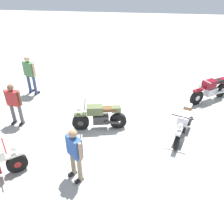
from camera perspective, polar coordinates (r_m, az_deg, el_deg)
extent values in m
plane|color=#ADAAA3|center=(9.21, 4.88, -3.26)|extent=(40.00, 40.00, 0.00)
cylinder|color=black|center=(8.33, 14.89, -6.24)|extent=(0.33, 0.64, 0.64)
cylinder|color=black|center=(9.50, 16.87, -1.14)|extent=(0.33, 0.64, 0.64)
cylinder|color=black|center=(8.33, 14.89, -6.24)|extent=(0.21, 0.26, 0.22)
cylinder|color=black|center=(9.50, 16.87, -1.14)|extent=(0.21, 0.26, 0.22)
cube|color=black|center=(8.89, 16.11, -2.83)|extent=(0.45, 0.62, 0.32)
cube|color=silver|center=(8.50, 16.24, -1.37)|extent=(0.49, 0.64, 0.30)
cube|color=silver|center=(8.11, 15.24, -4.33)|extent=(0.30, 0.47, 0.08)
cube|color=#382314|center=(8.87, 16.86, 0.23)|extent=(0.45, 0.65, 0.12)
cube|color=silver|center=(9.13, 17.21, 1.05)|extent=(0.32, 0.38, 0.18)
cylinder|color=black|center=(9.23, 17.60, -2.01)|extent=(0.29, 0.56, 0.16)
cylinder|color=black|center=(8.09, 16.03, -1.11)|extent=(0.67, 0.27, 0.04)
sphere|color=silver|center=(8.02, 15.48, -3.09)|extent=(0.16, 0.16, 0.16)
cylinder|color=black|center=(7.81, -21.05, -10.93)|extent=(0.58, 0.48, 0.60)
cylinder|color=maroon|center=(7.81, -21.05, -10.93)|extent=(0.28, 0.27, 0.21)
cube|color=white|center=(7.59, -21.55, -9.13)|extent=(0.45, 0.39, 0.08)
cylinder|color=maroon|center=(7.33, -23.69, -7.10)|extent=(0.44, 0.59, 0.04)
sphere|color=silver|center=(7.46, -21.71, -7.82)|extent=(0.16, 0.16, 0.16)
cylinder|color=black|center=(8.94, -7.24, -2.34)|extent=(0.62, 0.26, 0.60)
cylinder|color=black|center=(8.95, 1.42, -2.01)|extent=(0.62, 0.26, 0.60)
cylinder|color=#333333|center=(8.94, -7.24, -2.34)|extent=(0.24, 0.21, 0.21)
cylinder|color=#333333|center=(8.95, 1.42, -2.01)|extent=(0.24, 0.21, 0.21)
cube|color=#333333|center=(8.86, -2.60, -1.64)|extent=(0.60, 0.37, 0.32)
cube|color=#515B38|center=(8.64, -4.00, 0.49)|extent=(0.61, 0.41, 0.30)
cube|color=#515B38|center=(8.75, -7.39, -0.58)|extent=(0.46, 0.23, 0.08)
cube|color=brown|center=(8.63, -1.02, 0.71)|extent=(0.64, 0.36, 0.12)
cube|color=#515B38|center=(8.66, 0.97, 0.68)|extent=(0.35, 0.27, 0.18)
cylinder|color=#333333|center=(8.76, 0.06, -2.44)|extent=(0.57, 0.20, 0.16)
cylinder|color=#333333|center=(8.52, -6.28, 1.82)|extent=(0.16, 0.70, 0.04)
sphere|color=silver|center=(8.63, -7.66, 0.63)|extent=(0.16, 0.16, 0.16)
cylinder|color=black|center=(10.90, 18.94, 3.15)|extent=(0.60, 0.45, 0.64)
cylinder|color=black|center=(11.92, 23.92, 4.65)|extent=(0.60, 0.45, 0.64)
cylinder|color=silver|center=(10.90, 18.94, 3.15)|extent=(0.26, 0.24, 0.22)
cylinder|color=silver|center=(11.92, 23.92, 4.65)|extent=(0.26, 0.24, 0.22)
cube|color=silver|center=(11.39, 21.81, 4.43)|extent=(0.62, 0.54, 0.32)
cube|color=maroon|center=(11.07, 21.53, 6.03)|extent=(0.64, 0.58, 0.30)
cube|color=maroon|center=(10.74, 19.27, 4.76)|extent=(0.46, 0.38, 0.08)
cube|color=black|center=(11.39, 23.10, 6.52)|extent=(0.64, 0.55, 0.12)
cube|color=maroon|center=(11.62, 24.07, 6.69)|extent=(0.39, 0.36, 0.18)
cylinder|color=silver|center=(11.60, 23.70, 4.23)|extent=(0.52, 0.40, 0.16)
cylinder|color=silver|center=(10.74, 20.59, 6.89)|extent=(0.42, 0.60, 0.04)
sphere|color=silver|center=(10.67, 19.56, 5.73)|extent=(0.16, 0.16, 0.16)
cylinder|color=#59595B|center=(9.85, -21.85, -0.34)|extent=(0.14, 0.14, 0.81)
cube|color=black|center=(10.00, -21.60, -2.26)|extent=(0.13, 0.27, 0.08)
cylinder|color=#59595B|center=(9.68, -20.27, -0.58)|extent=(0.14, 0.14, 0.81)
cube|color=black|center=(9.83, -20.04, -2.53)|extent=(0.13, 0.27, 0.08)
cube|color=#B23333|center=(9.42, -21.89, 3.03)|extent=(0.48, 0.27, 0.57)
cylinder|color=brown|center=(9.57, -23.27, 3.27)|extent=(0.10, 0.10, 0.54)
cylinder|color=brown|center=(9.27, -20.51, 2.96)|extent=(0.10, 0.10, 0.54)
sphere|color=brown|center=(9.23, -22.43, 5.30)|extent=(0.22, 0.22, 0.22)
cylinder|color=#384772|center=(11.54, -17.37, 5.84)|extent=(0.17, 0.17, 0.88)
cube|color=black|center=(11.75, -16.85, 4.23)|extent=(0.20, 0.28, 0.08)
cylinder|color=#384772|center=(11.78, -18.56, 6.20)|extent=(0.17, 0.17, 0.88)
cube|color=black|center=(11.99, -18.02, 4.61)|extent=(0.20, 0.28, 0.08)
cube|color=#4C7F4C|center=(11.35, -18.63, 9.40)|extent=(0.54, 0.41, 0.63)
cylinder|color=#D8AD8C|center=(11.14, -17.60, 9.24)|extent=(0.12, 0.12, 0.59)
cylinder|color=#D8AD8C|center=(11.56, -19.64, 9.72)|extent=(0.12, 0.12, 0.59)
sphere|color=#D8AD8C|center=(11.19, -19.05, 11.55)|extent=(0.24, 0.24, 0.24)
cylinder|color=gray|center=(7.22, -8.98, -11.54)|extent=(0.18, 0.18, 0.84)
cube|color=black|center=(7.47, -9.11, -13.82)|extent=(0.25, 0.26, 0.08)
cylinder|color=gray|center=(7.02, -7.44, -13.03)|extent=(0.18, 0.18, 0.84)
cube|color=black|center=(7.28, -7.62, -15.33)|extent=(0.25, 0.26, 0.08)
cube|color=#3359A5|center=(6.63, -8.71, -7.91)|extent=(0.50, 0.48, 0.60)
cylinder|color=tan|center=(6.81, -10.05, -6.59)|extent=(0.13, 0.13, 0.56)
cylinder|color=tan|center=(6.43, -7.31, -9.06)|extent=(0.13, 0.13, 0.56)
sphere|color=tan|center=(6.35, -9.04, -4.90)|extent=(0.23, 0.23, 0.23)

